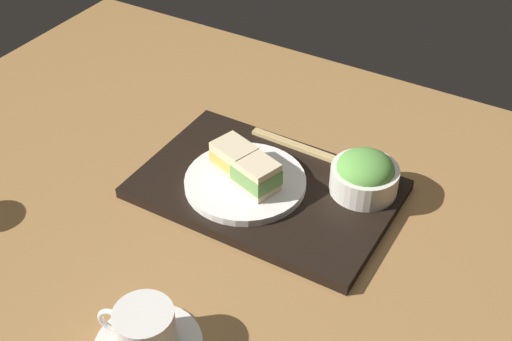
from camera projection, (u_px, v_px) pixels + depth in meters
ground_plane at (233, 203)px, 113.53cm from camera, size 140.00×100.00×3.00cm
serving_tray at (266, 189)px, 112.56cm from camera, size 42.55×27.50×1.88cm
sandwich_plate at (245, 182)px, 111.52cm from camera, size 20.51×20.51×1.31cm
sandwich_near at (256, 175)px, 107.76cm from camera, size 8.21×7.26×5.35cm
sandwich_far at (234, 158)px, 111.04cm from camera, size 8.19×7.12×5.48cm
salad_bowl at (365, 174)px, 108.90cm from camera, size 11.31×11.31×7.19cm
chopsticks_pair at (301, 148)px, 119.45cm from camera, size 20.00×1.94×0.70cm
coffee_cup at (145, 333)px, 86.84cm from camera, size 14.72×14.72×7.16cm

